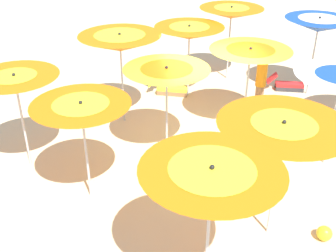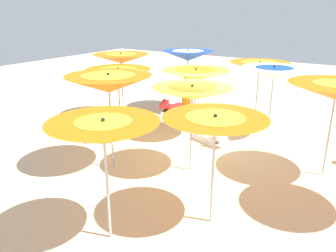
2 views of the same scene
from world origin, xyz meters
name	(u,v)px [view 2 (image 2 of 2)]	position (x,y,z in m)	size (l,w,h in m)	color
ground	(197,150)	(0.00, 0.00, -0.02)	(38.76, 38.76, 0.04)	beige
beach_umbrella_0	(259,66)	(4.48, -0.22, 1.92)	(2.29, 2.29, 2.14)	#B2B2B7
beach_umbrella_1	(188,56)	(3.62, 2.44, 2.23)	(2.02, 2.02, 2.48)	#B2B2B7
beach_umbrella_2	(121,59)	(1.38, 4.01, 2.26)	(2.07, 2.07, 2.49)	#B2B2B7
beach_umbrella_3	(274,73)	(2.43, -1.36, 2.09)	(2.05, 2.05, 2.32)	#B2B2B7
beach_umbrella_4	(196,75)	(1.02, 0.67, 2.04)	(2.11, 2.11, 2.25)	#B2B2B7
beach_umbrella_5	(118,75)	(-0.19, 2.83, 2.02)	(2.09, 2.09, 2.26)	#B2B2B7
beach_umbrella_6	(336,91)	(0.33, -3.46, 2.18)	(2.23, 2.23, 2.43)	#B2B2B7
beach_umbrella_7	(192,93)	(-1.26, -0.46, 2.07)	(1.98, 1.98, 2.29)	#B2B2B7
beach_umbrella_8	(109,83)	(-2.25, 1.34, 2.27)	(2.15, 2.15, 2.54)	#B2B2B7
beach_umbrella_10	(215,126)	(-3.07, -1.94, 2.01)	(1.93, 1.93, 2.25)	#B2B2B7
beach_umbrella_11	(104,132)	(-4.53, -0.60, 2.08)	(1.91, 1.91, 2.33)	#B2B2B7
lounger_0	(209,137)	(0.69, -0.03, 0.21)	(0.69, 1.28, 0.64)	silver
lounger_1	(173,106)	(3.07, 2.80, 0.20)	(1.23, 0.62, 0.55)	#333338
lounger_2	(107,133)	(-0.75, 2.95, 0.19)	(1.30, 0.70, 0.56)	olive
beachgoer_0	(186,100)	(1.64, 1.36, 0.97)	(0.30, 0.30, 1.84)	#A3704C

